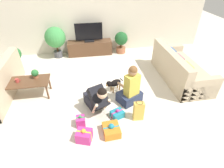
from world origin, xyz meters
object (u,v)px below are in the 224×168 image
Objects in this scene: tv at (89,34)px; gift_box_c at (84,136)px; sofa_right at (179,70)px; gift_box_b at (81,121)px; person_kneeling at (97,98)px; tabletop_plant at (35,73)px; tv_console at (90,48)px; coffee_table at (27,83)px; gift_box_d at (117,114)px; mug at (17,80)px; potted_plant_corner_left at (15,56)px; gift_bag_a at (139,111)px; potted_plant_back_right at (121,41)px; person_sitting at (131,89)px; gift_box_a at (111,130)px; potted_plant_back_left at (55,38)px; dog at (114,83)px.

tv is 2.76× the size of gift_box_c.
sofa_right is 3.03m from gift_box_b.
person_kneeling is 3.61× the size of tabletop_plant.
gift_box_b is (-0.40, -3.31, -0.13)m from tv_console.
tv_console reaches higher than gift_box_b.
tv_console is 0.51m from tv.
gift_box_c is at bearing -81.23° from gift_box_b.
coffee_table is 4.57× the size of tabletop_plant.
tv is at bearing 96.77° from gift_box_d.
tv reaches higher than mug.
gift_bag_a is at bearing -41.06° from potted_plant_corner_left.
potted_plant_back_right is 0.78× the size of person_sitting.
coffee_table is 1.05× the size of person_sitting.
sofa_right is 9.02× the size of tabletop_plant.
tabletop_plant is at bearing -45.44° from person_sitting.
gift_bag_a is at bearing -48.42° from person_kneeling.
gift_box_c is at bearing 13.45° from person_sitting.
potted_plant_back_right is 3.71m from gift_box_a.
potted_plant_back_right is (-1.23, 1.96, 0.15)m from sofa_right.
tv_console is at bearing 2.59° from potted_plant_back_left.
mug is at bearing 154.29° from gift_box_d.
potted_plant_back_left is 1.53× the size of potted_plant_corner_left.
dog is at bearing -78.69° from tv.
gift_box_c is at bearing -57.50° from potted_plant_corner_left.
tabletop_plant is (-1.38, 0.90, 0.21)m from person_kneeling.
tv_console is 3.63m from gift_box_a.
potted_plant_corner_left is at bearing 73.61° from sofa_right.
gift_box_a is 0.81× the size of gift_bag_a.
potted_plant_back_right is at bearing 0.00° from potted_plant_back_left.
potted_plant_back_right is at bearing 75.50° from gift_box_a.
potted_plant_corner_left is (-1.17, -0.60, -0.24)m from potted_plant_back_left.
potted_plant_corner_left reaches higher than gift_box_a.
tabletop_plant is at bearing 128.24° from gift_box_b.
gift_box_a is at bearing -87.11° from tv.
coffee_table is at bearing 135.88° from gift_box_b.
dog is (-1.88, -0.29, -0.06)m from sofa_right.
potted_plant_back_left is (0.50, 2.09, 0.29)m from coffee_table.
gift_box_c is 2.76× the size of mug.
potted_plant_back_right reaches higher than mug.
tv_console is 2.49m from tabletop_plant.
mug is (-1.41, 1.16, 0.37)m from gift_box_b.
tv is 3.40m from gift_box_b.
potted_plant_corner_left is at bearing 122.50° from gift_box_c.
tv_console is 1.66× the size of tv.
gift_bag_a is (2.41, -1.19, -0.16)m from coffee_table.
person_kneeling is at bearing -69.42° from potted_plant_back_left.
potted_plant_back_left is (-1.11, -0.05, 0.43)m from tv_console.
person_kneeling is at bearing -111.47° from potted_plant_back_right.
person_kneeling is 1.76× the size of gift_bag_a.
gift_bag_a is at bearing 130.72° from sofa_right.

